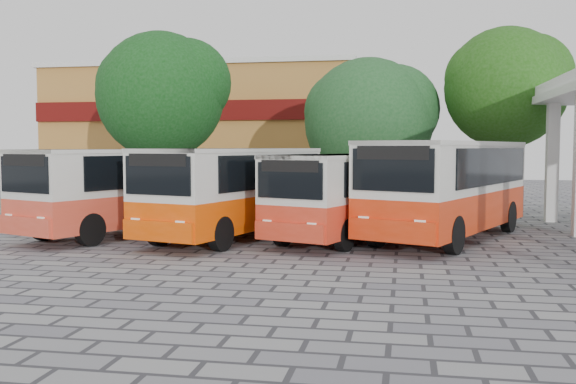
% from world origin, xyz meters
% --- Properties ---
extents(ground, '(90.00, 90.00, 0.00)m').
position_xyz_m(ground, '(0.00, 0.00, 0.00)').
color(ground, slate).
rests_on(ground, ground).
extents(shophouse_block, '(20.40, 10.40, 8.30)m').
position_xyz_m(shophouse_block, '(-11.00, 25.99, 4.16)').
color(shophouse_block, '#AB702D').
rests_on(shophouse_block, ground).
extents(bus_far_left, '(5.31, 8.64, 2.91)m').
position_xyz_m(bus_far_left, '(-7.23, 4.06, 1.68)').
color(bus_far_left, '#D84329').
rests_on(bus_far_left, ground).
extents(bus_centre_left, '(4.67, 8.64, 2.94)m').
position_xyz_m(bus_centre_left, '(-3.38, 3.85, 1.70)').
color(bus_centre_left, '#E74400').
rests_on(bus_centre_left, ground).
extents(bus_centre_right, '(4.79, 8.14, 2.75)m').
position_xyz_m(bus_centre_right, '(0.29, 4.30, 1.59)').
color(bus_centre_right, red).
rests_on(bus_centre_right, ground).
extents(bus_far_right, '(5.89, 9.39, 3.16)m').
position_xyz_m(bus_far_right, '(3.48, 4.74, 1.83)').
color(bus_far_right, red).
rests_on(bus_far_right, ground).
extents(tree_left, '(6.39, 6.09, 8.50)m').
position_xyz_m(tree_left, '(-9.43, 12.93, 5.65)').
color(tree_left, '#321B0D').
rests_on(tree_left, ground).
extents(tree_middle, '(6.25, 5.96, 7.12)m').
position_xyz_m(tree_middle, '(0.45, 13.67, 4.34)').
color(tree_middle, '#382615').
rests_on(tree_middle, ground).
extents(tree_right, '(5.61, 5.34, 8.28)m').
position_xyz_m(tree_right, '(6.50, 13.41, 5.78)').
color(tree_right, '#47371F').
rests_on(tree_right, ground).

